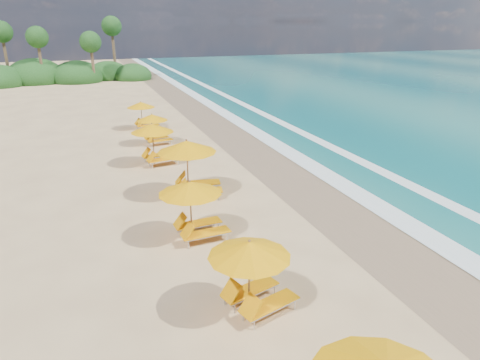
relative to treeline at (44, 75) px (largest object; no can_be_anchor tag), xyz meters
The scene contains 10 objects.
ground 46.60m from the treeline, 77.68° to the right, with size 160.00×160.00×0.00m, color tan.
wet_sand 47.61m from the treeline, 72.97° to the right, with size 4.00×160.00×0.01m, color #886E51.
surf_foam 48.47m from the treeline, 69.92° to the right, with size 4.00×160.00×0.01m.
station_2 52.81m from the treeline, 81.39° to the right, with size 2.77×2.69×2.20m.
station_3 48.21m from the treeline, 81.05° to the right, with size 2.53×2.37×2.25m.
station_4 44.42m from the treeline, 79.12° to the right, with size 3.18×3.05×2.63m.
station_5 39.23m from the treeline, 78.71° to the right, with size 2.75×2.61×2.32m.
station_6 35.34m from the treeline, 76.44° to the right, with size 2.34×2.22×1.99m.
station_7 30.98m from the treeline, 74.60° to the right, with size 2.31×2.17×2.03m.
treeline is the anchor object (origin of this frame).
Camera 1 is at (-5.74, -15.81, 7.37)m, focal length 32.43 mm.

